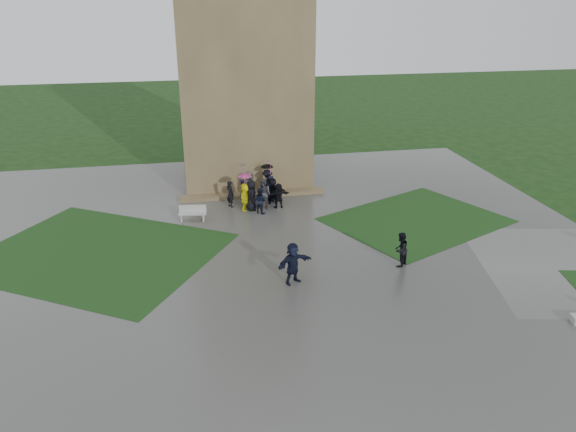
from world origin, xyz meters
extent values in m
plane|color=black|center=(0.00, 0.00, 0.00)|extent=(120.00, 120.00, 0.00)
cube|color=#3A3A38|center=(0.00, 2.00, 0.01)|extent=(34.00, 34.00, 0.02)
cube|color=black|center=(-8.50, 4.00, 0.03)|extent=(14.10, 13.46, 0.01)
cube|color=black|center=(8.50, 5.00, 0.03)|extent=(11.12, 10.15, 0.01)
cube|color=brown|center=(0.00, 15.00, 9.00)|extent=(8.00, 8.00, 18.00)
cube|color=brown|center=(0.00, 10.60, 0.13)|extent=(9.00, 0.80, 0.22)
cube|color=#A2A39E|center=(-3.77, 7.25, 0.46)|extent=(1.56, 0.66, 0.06)
cube|color=#A2A39E|center=(-4.37, 7.33, 0.23)|extent=(0.14, 0.41, 0.42)
cube|color=#A2A39E|center=(-3.17, 7.16, 0.23)|extent=(0.14, 0.41, 0.42)
cube|color=#A2A39E|center=(-3.74, 7.47, 0.69)|extent=(1.50, 0.26, 0.40)
imported|color=black|center=(1.06, 9.11, 0.82)|extent=(1.54, 0.76, 1.59)
imported|color=black|center=(1.01, 9.59, 0.82)|extent=(0.90, 0.74, 1.60)
imported|color=black|center=(0.89, 10.12, 0.93)|extent=(0.68, 1.22, 1.83)
imported|color=#3D3D42|center=(-0.22, 9.95, 0.93)|extent=(0.91, 1.06, 1.83)
imported|color=black|center=(-0.67, 9.52, 0.78)|extent=(0.46, 0.61, 1.52)
imported|color=black|center=(-1.49, 9.08, 0.82)|extent=(0.63, 0.70, 1.60)
imported|color=yellow|center=(-0.69, 8.40, 0.84)|extent=(1.18, 1.59, 1.63)
imported|color=black|center=(-0.33, 8.33, 0.92)|extent=(0.62, 0.89, 1.80)
imported|color=black|center=(0.09, 7.77, 0.77)|extent=(0.81, 0.82, 1.51)
imported|color=#3D3D42|center=(0.41, 8.39, 0.94)|extent=(1.00, 1.00, 1.84)
imported|color=black|center=(1.28, 8.40, 0.77)|extent=(1.44, 0.67, 1.50)
imported|color=#DD5B9F|center=(-0.69, 8.40, 1.94)|extent=(0.80, 0.80, 0.71)
imported|color=#4E338E|center=(-0.67, 9.52, 2.11)|extent=(0.93, 0.93, 0.85)
imported|color=black|center=(0.89, 10.12, 1.90)|extent=(0.74, 0.74, 0.65)
imported|color=#DD5B9F|center=(1.01, 9.59, 2.16)|extent=(0.95, 0.95, 0.87)
imported|color=black|center=(0.31, -0.70, 0.97)|extent=(1.85, 1.33, 1.89)
imported|color=black|center=(5.52, -0.06, 0.85)|extent=(0.90, 0.89, 1.66)
camera|label=1|loc=(-4.03, -22.08, 12.05)|focal=35.00mm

